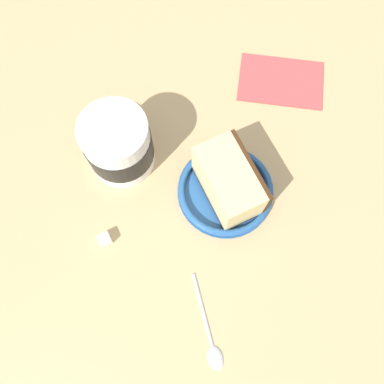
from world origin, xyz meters
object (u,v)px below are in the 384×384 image
at_px(teaspoon, 211,341).
at_px(sugar_cube, 105,239).
at_px(tea_mug, 118,144).
at_px(folded_napkin, 281,80).
at_px(cake_slice, 229,181).
at_px(small_plate, 225,190).

xyz_separation_m(teaspoon, sugar_cube, (-0.15, -0.13, 0.00)).
xyz_separation_m(tea_mug, folded_napkin, (-0.11, 0.26, -0.05)).
height_order(tea_mug, folded_napkin, tea_mug).
bearing_deg(folded_napkin, cake_slice, -32.17).
bearing_deg(teaspoon, small_plate, 167.52).
height_order(cake_slice, folded_napkin, cake_slice).
relative_size(folded_napkin, sugar_cube, 8.80).
distance_m(teaspoon, folded_napkin, 0.41).
distance_m(cake_slice, sugar_cube, 0.19).
bearing_deg(sugar_cube, teaspoon, 41.86).
distance_m(folded_napkin, sugar_cube, 0.37).
xyz_separation_m(small_plate, teaspoon, (0.20, -0.04, -0.00)).
distance_m(small_plate, tea_mug, 0.16).
xyz_separation_m(small_plate, sugar_cube, (0.05, -0.17, -0.00)).
bearing_deg(teaspoon, cake_slice, 166.87).
bearing_deg(tea_mug, small_plate, 64.58).
bearing_deg(teaspoon, tea_mug, -159.50).
bearing_deg(cake_slice, sugar_cube, -72.77).
distance_m(tea_mug, folded_napkin, 0.29).
bearing_deg(sugar_cube, cake_slice, 107.23).
bearing_deg(tea_mug, teaspoon, 20.50).
bearing_deg(tea_mug, folded_napkin, 113.22).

